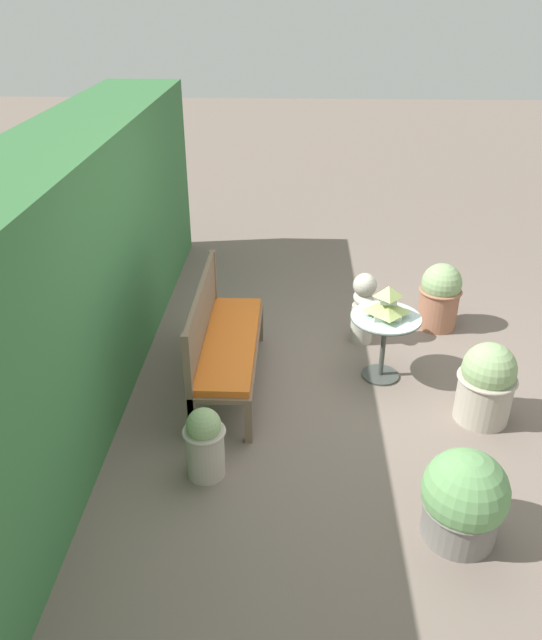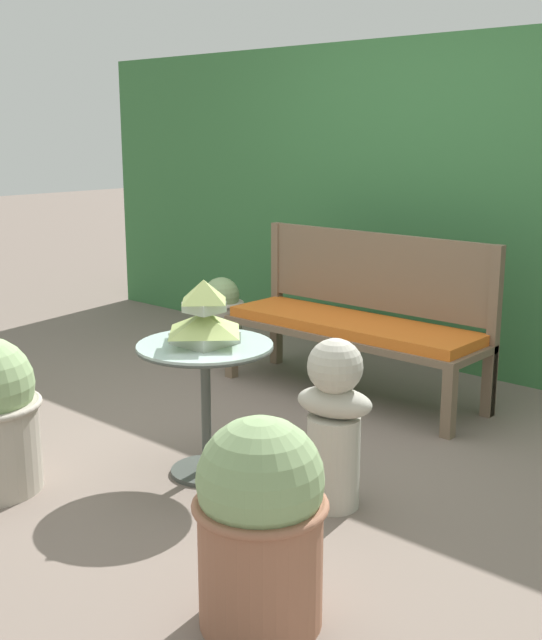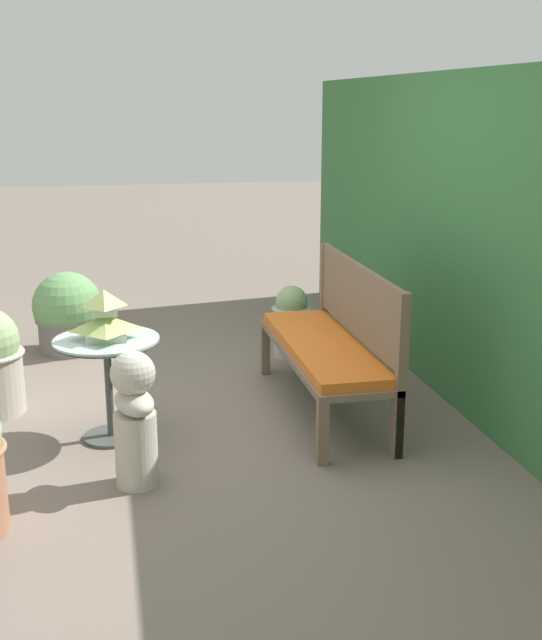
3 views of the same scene
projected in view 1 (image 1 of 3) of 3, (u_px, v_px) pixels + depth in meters
name	position (u px, v px, depth m)	size (l,w,h in m)	color
ground	(350.00, 385.00, 5.52)	(30.00, 30.00, 0.00)	#75665B
foliage_hedge_back	(70.00, 271.00, 5.09)	(6.40, 0.88, 2.11)	#38703D
garden_bench	(230.00, 345.00, 5.34)	(1.61, 0.49, 0.46)	brown
bench_backrest	(202.00, 317.00, 5.22)	(1.61, 0.06, 0.95)	brown
patio_table	(385.00, 330.00, 5.41)	(0.61, 0.61, 0.61)	#424742
pagoda_birdhouse	(387.00, 304.00, 5.29)	(0.30, 0.30, 0.29)	#B2BCA8
garden_bust	(363.00, 307.00, 6.01)	(0.36, 0.26, 0.72)	#B7B2A3
potted_plant_table_near	(205.00, 442.00, 4.40)	(0.31, 0.31, 0.56)	#ADA393
potted_plant_hedge_corner	(464.00, 499.00, 3.89)	(0.54, 0.54, 0.64)	slate
potted_plant_table_far	(486.00, 383.00, 4.94)	(0.47, 0.47, 0.69)	#ADA393
potted_plant_bench_left	(440.00, 296.00, 6.28)	(0.43, 0.43, 0.69)	#9E664C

